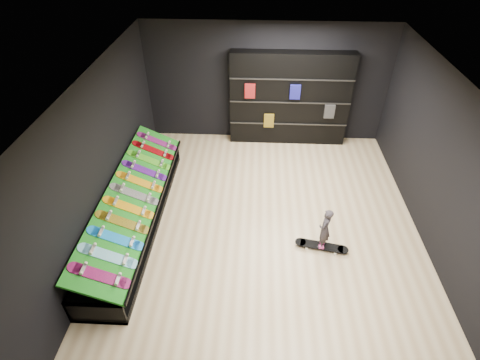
{
  "coord_description": "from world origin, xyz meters",
  "views": [
    {
      "loc": [
        -0.22,
        -5.34,
        5.27
      ],
      "look_at": [
        -0.5,
        0.2,
        1.0
      ],
      "focal_mm": 28.0,
      "sensor_mm": 36.0,
      "label": 1
    }
  ],
  "objects_px": {
    "child": "(323,236)",
    "floor_skateboard": "(321,247)",
    "back_shelving": "(289,99)",
    "display_rack": "(136,213)"
  },
  "relations": [
    {
      "from": "display_rack",
      "to": "floor_skateboard",
      "type": "height_order",
      "value": "display_rack"
    },
    {
      "from": "back_shelving",
      "to": "child",
      "type": "bearing_deg",
      "value": -83.03
    },
    {
      "from": "display_rack",
      "to": "child",
      "type": "bearing_deg",
      "value": -8.3
    },
    {
      "from": "child",
      "to": "back_shelving",
      "type": "bearing_deg",
      "value": -146.43
    },
    {
      "from": "child",
      "to": "floor_skateboard",
      "type": "bearing_deg",
      "value": 180.0
    },
    {
      "from": "back_shelving",
      "to": "child",
      "type": "distance_m",
      "value": 3.96
    },
    {
      "from": "floor_skateboard",
      "to": "back_shelving",
      "type": "bearing_deg",
      "value": 107.99
    },
    {
      "from": "display_rack",
      "to": "back_shelving",
      "type": "distance_m",
      "value": 4.66
    },
    {
      "from": "back_shelving",
      "to": "floor_skateboard",
      "type": "height_order",
      "value": "back_shelving"
    },
    {
      "from": "back_shelving",
      "to": "child",
      "type": "relative_size",
      "value": 5.73
    }
  ]
}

